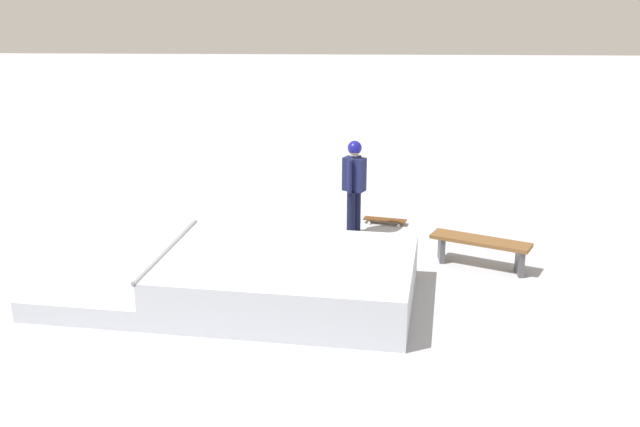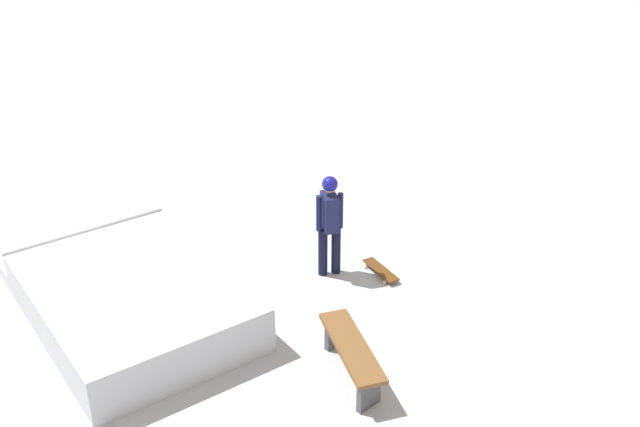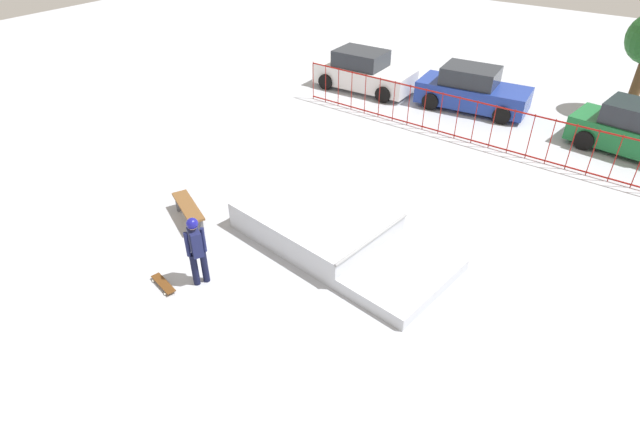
{
  "view_description": "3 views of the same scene",
  "coord_description": "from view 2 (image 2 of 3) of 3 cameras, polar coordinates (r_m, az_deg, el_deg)",
  "views": [
    {
      "loc": [
        -1.84,
        10.43,
        4.86
      ],
      "look_at": [
        -1.48,
        -1.65,
        0.9
      ],
      "focal_mm": 44.86,
      "sensor_mm": 36.0,
      "label": 1
    },
    {
      "loc": [
        -9.42,
        3.91,
        6.43
      ],
      "look_at": [
        -1.81,
        -3.25,
        1.0
      ],
      "focal_mm": 41.59,
      "sensor_mm": 36.0,
      "label": 2
    },
    {
      "loc": [
        5.03,
        -8.76,
        7.62
      ],
      "look_at": [
        -0.93,
        -0.2,
        0.6
      ],
      "focal_mm": 28.49,
      "sensor_mm": 36.0,
      "label": 3
    }
  ],
  "objects": [
    {
      "name": "park_bench",
      "position": [
        9.85,
        2.44,
        -10.63
      ],
      "size": [
        1.61,
        1.06,
        0.48
      ],
      "rotation": [
        0.0,
        0.0,
        5.83
      ],
      "color": "brown",
      "rests_on": "ground"
    },
    {
      "name": "skater",
      "position": [
        11.62,
        0.75,
        -0.37
      ],
      "size": [
        0.44,
        0.4,
        1.73
      ],
      "rotation": [
        0.0,
        0.0,
        5.8
      ],
      "color": "black",
      "rests_on": "ground"
    },
    {
      "name": "skate_ramp",
      "position": [
        11.55,
        -15.08,
        -5.59
      ],
      "size": [
        5.7,
        3.31,
        0.74
      ],
      "rotation": [
        0.0,
        0.0,
        -0.14
      ],
      "color": "silver",
      "rests_on": "ground"
    },
    {
      "name": "ground_plane",
      "position": [
        12.06,
        -17.49,
        -6.22
      ],
      "size": [
        60.0,
        60.0,
        0.0
      ],
      "primitive_type": "plane",
      "color": "#B2B7C1"
    },
    {
      "name": "skateboard",
      "position": [
        12.09,
        4.69,
        -4.35
      ],
      "size": [
        0.82,
        0.4,
        0.09
      ],
      "rotation": [
        0.0,
        0.0,
        6.05
      ],
      "color": "#593314",
      "rests_on": "ground"
    }
  ]
}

